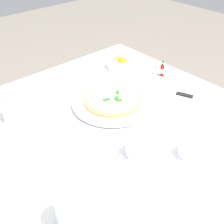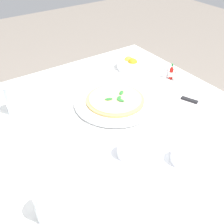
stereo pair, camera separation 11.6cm
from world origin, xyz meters
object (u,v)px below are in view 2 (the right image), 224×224
at_px(coffee_cup_center_back, 182,157).
at_px(citrus_bowl, 131,64).
at_px(coffee_cup_left_edge, 128,150).
at_px(dinner_knife, 201,104).
at_px(pizza, 115,99).
at_px(hot_sauce_bottle, 171,73).
at_px(water_glass_back_corner, 14,101).
at_px(pizza_plate, 115,102).
at_px(salt_shaker, 176,76).
at_px(pepper_shaker, 166,73).
at_px(water_glass_near_left, 48,204).
at_px(napkin_folded, 200,106).

bearing_deg(coffee_cup_center_back, citrus_bowl, 156.56).
xyz_separation_m(coffee_cup_left_edge, dinner_knife, (-0.05, 0.43, -0.00)).
xyz_separation_m(dinner_knife, citrus_bowl, (-0.47, -0.02, 0.00)).
height_order(pizza, hot_sauce_bottle, hot_sauce_bottle).
relative_size(dinner_knife, hot_sauce_bottle, 2.26).
height_order(pizza, citrus_bowl, citrus_bowl).
distance_m(coffee_cup_center_back, water_glass_back_corner, 0.71).
relative_size(pizza_plate, pizza, 1.40).
xyz_separation_m(salt_shaker, pepper_shaker, (-0.06, -0.02, 0.00)).
xyz_separation_m(coffee_cup_left_edge, coffee_cup_center_back, (0.13, 0.13, -0.00)).
bearing_deg(dinner_knife, pizza_plate, -151.69).
bearing_deg(hot_sauce_bottle, coffee_cup_center_back, -40.43).
height_order(pizza_plate, water_glass_near_left, water_glass_near_left).
bearing_deg(coffee_cup_left_edge, pizza, 152.94).
distance_m(pizza_plate, pizza, 0.01).
bearing_deg(dinner_knife, coffee_cup_center_back, -80.97).
xyz_separation_m(pizza_plate, water_glass_back_corner, (-0.19, -0.38, 0.04)).
height_order(pizza, coffee_cup_left_edge, coffee_cup_left_edge).
relative_size(water_glass_near_left, salt_shaker, 2.08).
distance_m(water_glass_back_corner, napkin_folded, 0.79).
height_order(pizza_plate, pizza, pizza).
bearing_deg(salt_shaker, pepper_shaker, -160.35).
relative_size(coffee_cup_center_back, napkin_folded, 0.53).
height_order(coffee_cup_center_back, dinner_knife, coffee_cup_center_back).
distance_m(coffee_cup_left_edge, coffee_cup_center_back, 0.18).
bearing_deg(water_glass_back_corner, coffee_cup_left_edge, 25.70).
distance_m(water_glass_back_corner, hot_sauce_bottle, 0.76).
bearing_deg(napkin_folded, citrus_bowl, 165.72).
relative_size(coffee_cup_center_back, dinner_knife, 0.69).
distance_m(pizza_plate, pepper_shaker, 0.36).
xyz_separation_m(coffee_cup_left_edge, salt_shaker, (-0.29, 0.52, -0.00)).
bearing_deg(salt_shaker, hot_sauce_bottle, -160.35).
bearing_deg(coffee_cup_left_edge, dinner_knife, 97.25).
xyz_separation_m(pizza, hot_sauce_bottle, (-0.03, 0.36, 0.01)).
bearing_deg(salt_shaker, coffee_cup_left_edge, -60.92).
xyz_separation_m(water_glass_near_left, citrus_bowl, (-0.59, 0.74, -0.03)).
distance_m(coffee_cup_left_edge, water_glass_near_left, 0.33).
relative_size(citrus_bowl, salt_shaker, 2.67).
distance_m(napkin_folded, hot_sauce_bottle, 0.27).
bearing_deg(water_glass_near_left, salt_shaker, 112.74).
relative_size(water_glass_near_left, water_glass_back_corner, 0.90).
distance_m(pizza, pepper_shaker, 0.36).
bearing_deg(pepper_shaker, water_glass_back_corner, -100.37).
bearing_deg(napkin_folded, hot_sauce_bottle, 146.76).
distance_m(coffee_cup_center_back, salt_shaker, 0.57).
height_order(dinner_knife, pepper_shaker, pepper_shaker).
xyz_separation_m(coffee_cup_left_edge, pepper_shaker, (-0.35, 0.50, -0.00)).
bearing_deg(coffee_cup_center_back, salt_shaker, 136.97).
xyz_separation_m(napkin_folded, dinner_knife, (0.00, 0.00, 0.01)).
bearing_deg(hot_sauce_bottle, napkin_folded, -17.09).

